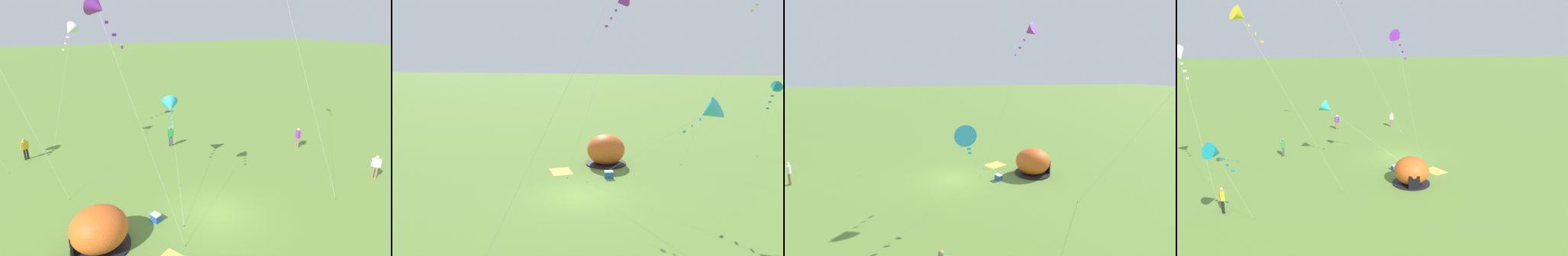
% 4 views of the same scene
% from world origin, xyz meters
% --- Properties ---
extents(ground_plane, '(300.00, 300.00, 0.00)m').
position_xyz_m(ground_plane, '(0.00, 0.00, 0.00)').
color(ground_plane, olive).
extents(popup_tent, '(2.81, 2.81, 2.10)m').
position_xyz_m(popup_tent, '(-6.45, 0.21, 1.00)').
color(popup_tent, '#D8591E').
rests_on(popup_tent, ground).
extents(picnic_blanket, '(2.11, 1.95, 0.01)m').
position_xyz_m(picnic_blanket, '(-4.02, -2.33, 0.01)').
color(picnic_blanket, gold).
rests_on(picnic_blanket, ground).
extents(cooler_box, '(0.54, 0.63, 0.44)m').
position_xyz_m(cooler_box, '(-3.42, 0.92, 0.22)').
color(cooler_box, '#2659B2').
rests_on(cooler_box, ground).
extents(kite_purple, '(3.18, 3.48, 11.29)m').
position_xyz_m(kite_purple, '(-5.36, 1.26, 10.74)').
color(kite_purple, silver).
rests_on(kite_purple, ground).
extents(kite_cyan, '(2.82, 7.37, 5.48)m').
position_xyz_m(kite_cyan, '(-0.18, 6.36, 4.77)').
color(kite_cyan, silver).
rests_on(kite_cyan, ground).
extents(kite_teal, '(2.72, 2.02, 5.55)m').
position_xyz_m(kite_teal, '(-12.82, 12.25, 4.97)').
color(kite_teal, silver).
rests_on(kite_teal, ground).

